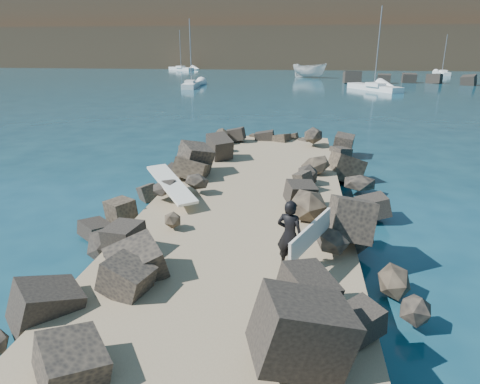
{
  "coord_description": "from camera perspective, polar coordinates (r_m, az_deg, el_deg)",
  "views": [
    {
      "loc": [
        1.53,
        -11.81,
        5.24
      ],
      "look_at": [
        0.0,
        -1.0,
        1.5
      ],
      "focal_mm": 32.0,
      "sensor_mm": 36.0,
      "label": 1
    }
  ],
  "objects": [
    {
      "name": "jetty",
      "position": [
        11.09,
        -0.73,
        -7.54
      ],
      "size": [
        6.0,
        26.0,
        0.6
      ],
      "primitive_type": "cube",
      "color": "#8C7759",
      "rests_on": "ground"
    },
    {
      "name": "sailboat_c",
      "position": [
        57.02,
        17.46,
        13.15
      ],
      "size": [
        5.95,
        7.98,
        9.86
      ],
      "color": "white",
      "rests_on": "ground"
    },
    {
      "name": "ground",
      "position": [
        13.01,
        0.62,
        -4.84
      ],
      "size": [
        800.0,
        800.0,
        0.0
      ],
      "primitive_type": "plane",
      "color": "#0F384C",
      "rests_on": "ground"
    },
    {
      "name": "boat_imported",
      "position": [
        77.47,
        9.23,
        15.71
      ],
      "size": [
        6.74,
        5.11,
        2.46
      ],
      "primitive_type": "imported",
      "rotation": [
        0.0,
        0.0,
        1.08
      ],
      "color": "silver",
      "rests_on": "ground"
    },
    {
      "name": "riprap_right",
      "position": [
        11.43,
        14.27,
        -6.22
      ],
      "size": [
        2.6,
        22.0,
        1.0
      ],
      "primitive_type": "cube",
      "color": "black",
      "rests_on": "ground"
    },
    {
      "name": "sailboat_d",
      "position": [
        91.68,
        25.32,
        14.12
      ],
      "size": [
        1.5,
        6.08,
        7.4
      ],
      "color": "white",
      "rests_on": "ground"
    },
    {
      "name": "surfer_with_board",
      "position": [
        9.28,
        7.02,
        -5.71
      ],
      "size": [
        1.24,
        1.8,
        1.59
      ],
      "color": "black",
      "rests_on": "jetty"
    },
    {
      "name": "sailboat_a",
      "position": [
        58.89,
        -6.48,
        14.03
      ],
      "size": [
        2.22,
        7.31,
        8.67
      ],
      "color": "white",
      "rests_on": "ground"
    },
    {
      "name": "headland",
      "position": [
        172.36,
        11.71,
        22.13
      ],
      "size": [
        360.0,
        140.0,
        32.0
      ],
      "primitive_type": "cube",
      "color": "#2D4919",
      "rests_on": "ground"
    },
    {
      "name": "surfboard_resting",
      "position": [
        13.54,
        -9.12,
        0.6
      ],
      "size": [
        2.14,
        2.42,
        0.09
      ],
      "primitive_type": "cube",
      "rotation": [
        0.0,
        0.0,
        0.69
      ],
      "color": "white",
      "rests_on": "riprap_left"
    },
    {
      "name": "riprap_left",
      "position": [
        12.18,
        -14.02,
        -4.59
      ],
      "size": [
        2.6,
        22.0,
        1.0
      ],
      "primitive_type": "cube",
      "color": "black",
      "rests_on": "ground"
    },
    {
      "name": "sailboat_e",
      "position": [
        101.32,
        -7.87,
        15.98
      ],
      "size": [
        6.73,
        5.52,
        8.66
      ],
      "color": "white",
      "rests_on": "ground"
    }
  ]
}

